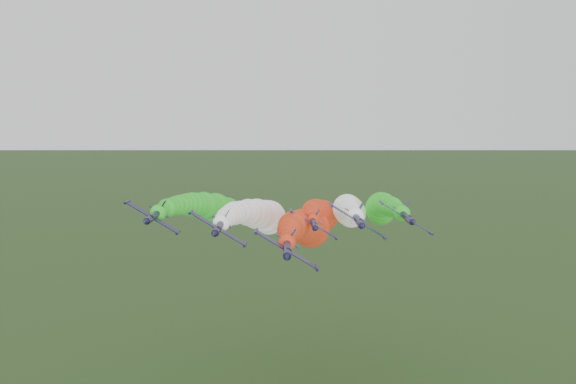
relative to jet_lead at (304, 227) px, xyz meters
name	(u,v)px	position (x,y,z in m)	size (l,w,h in m)	color
jet_lead	(304,227)	(0.00, 0.00, 0.00)	(13.98, 65.26, 15.60)	black
jet_inner_left	(257,215)	(-10.00, 8.96, 0.90)	(13.87, 65.15, 15.48)	black
jet_inner_right	(349,210)	(10.13, 8.16, 2.18)	(13.22, 64.50, 14.83)	black
jet_outer_left	(209,208)	(-21.13, 12.84, 1.91)	(13.13, 64.41, 14.74)	black
jet_outer_right	(382,208)	(18.31, 13.57, 1.68)	(13.11, 64.39, 14.72)	black
jet_trail	(319,214)	(4.58, 24.45, -1.51)	(13.68, 64.96, 15.29)	black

